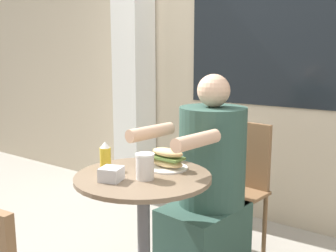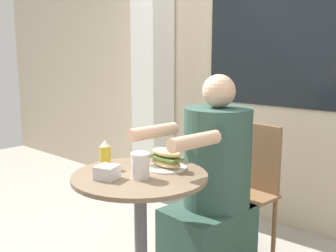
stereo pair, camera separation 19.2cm
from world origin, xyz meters
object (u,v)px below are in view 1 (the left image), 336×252
cafe_table (144,218)px  seated_diner (208,194)px  sandwich_on_plate (167,160)px  diner_chair (237,178)px  condiment_bottle (105,156)px  drink_cup (145,166)px

cafe_table → seated_diner: seated_diner is taller
sandwich_on_plate → diner_chair: bearing=87.8°
cafe_table → condiment_bottle: condiment_bottle is taller
cafe_table → drink_cup: 0.27m
condiment_bottle → drink_cup: bearing=-0.5°
diner_chair → seated_diner: 0.35m
seated_diner → drink_cup: seated_diner is taller
diner_chair → sandwich_on_plate: bearing=93.8°
diner_chair → seated_diner: seated_diner is taller
seated_diner → drink_cup: size_ratio=10.29×
cafe_table → condiment_bottle: 0.34m
seated_diner → drink_cup: (0.00, -0.55, 0.29)m
diner_chair → drink_cup: bearing=95.2°
diner_chair → seated_diner: size_ratio=0.73×
seated_diner → condiment_bottle: bearing=72.0°
cafe_table → diner_chair: bearing=86.3°
diner_chair → seated_diner: (-0.01, -0.35, -0.01)m
cafe_table → sandwich_on_plate: size_ratio=3.78×
cafe_table → condiment_bottle: size_ratio=5.45×
cafe_table → drink_cup: drink_cup is taller
diner_chair → condiment_bottle: 0.98m
cafe_table → drink_cup: bearing=-41.6°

